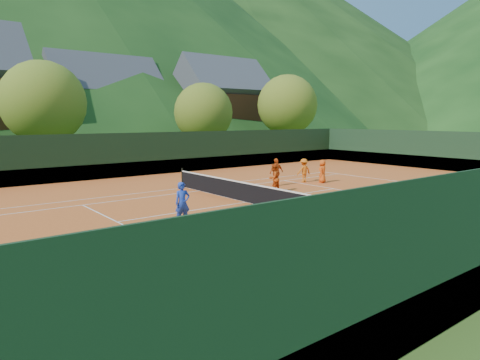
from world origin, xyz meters
TOP-DOWN VIEW (x-y plane):
  - ground at (0.00, 0.00)m, footprint 400.00×400.00m
  - clay_court at (0.00, 0.00)m, footprint 40.00×24.00m
  - mountain_far_right at (90.00, 150.00)m, footprint 260.00×260.00m
  - coach at (-4.55, -1.83)m, footprint 0.64×0.47m
  - student_a at (2.93, 1.28)m, footprint 0.83×0.70m
  - student_b at (4.54, 2.82)m, footprint 0.98×0.46m
  - student_c at (7.65, 1.98)m, footprint 0.83×0.71m
  - student_d at (6.92, 2.87)m, footprint 1.02×0.68m
  - tennis_ball_0 at (-6.64, -3.24)m, footprint 0.07×0.07m
  - tennis_ball_1 at (0.13, -5.36)m, footprint 0.07×0.07m
  - tennis_ball_2 at (1.65, -6.51)m, footprint 0.07×0.07m
  - tennis_ball_3 at (-5.66, -5.95)m, footprint 0.07×0.07m
  - tennis_ball_4 at (-6.14, -3.88)m, footprint 0.07×0.07m
  - tennis_ball_5 at (2.50, -0.90)m, footprint 0.07×0.07m
  - tennis_ball_6 at (4.94, -1.70)m, footprint 0.07×0.07m
  - tennis_ball_7 at (0.18, -8.19)m, footprint 0.07×0.07m
  - tennis_ball_8 at (0.99, -8.89)m, footprint 0.07×0.07m
  - tennis_ball_9 at (-4.55, -8.88)m, footprint 0.07×0.07m
  - tennis_ball_10 at (-0.10, -8.13)m, footprint 0.07×0.07m
  - tennis_ball_11 at (-3.33, -4.97)m, footprint 0.07×0.07m
  - tennis_ball_12 at (-5.33, -7.11)m, footprint 0.07×0.07m
  - tennis_ball_13 at (3.11, -6.36)m, footprint 0.07×0.07m
  - tennis_ball_14 at (3.67, -6.66)m, footprint 0.07×0.07m
  - tennis_ball_15 at (-2.48, -5.30)m, footprint 0.07×0.07m
  - tennis_ball_16 at (-0.71, -4.81)m, footprint 0.07×0.07m
  - tennis_ball_17 at (0.46, -3.14)m, footprint 0.07×0.07m
  - tennis_ball_19 at (-1.62, -1.21)m, footprint 0.07×0.07m
  - tennis_ball_20 at (0.37, -7.18)m, footprint 0.07×0.07m
  - tennis_ball_21 at (-1.01, -6.83)m, footprint 0.07×0.07m
  - tennis_ball_22 at (-1.65, -2.25)m, footprint 0.07×0.07m
  - tennis_ball_23 at (1.10, -7.57)m, footprint 0.07×0.07m
  - tennis_ball_24 at (-8.67, -2.70)m, footprint 0.07×0.07m
  - tennis_ball_25 at (4.34, -7.57)m, footprint 0.07×0.07m
  - court_lines at (0.00, 0.00)m, footprint 23.83×11.03m
  - tennis_net at (0.00, 0.00)m, footprint 0.10×12.07m
  - perimeter_fence at (0.00, 0.00)m, footprint 40.40×24.24m
  - ball_hopper at (-6.78, -4.89)m, footprint 0.57×0.57m
  - chalet_mid at (6.00, 34.00)m, footprint 12.65×8.82m
  - chalet_right at (20.00, 30.00)m, footprint 11.50×8.82m
  - tree_b at (-4.00, 20.00)m, footprint 6.40×6.40m
  - tree_c at (10.00, 19.00)m, footprint 5.60×5.60m
  - tree_d at (22.00, 20.00)m, footprint 6.80×6.80m

SIDE VIEW (x-z plane):
  - ground at x=0.00m, z-range 0.00..0.00m
  - clay_court at x=0.00m, z-range 0.00..0.02m
  - court_lines at x=0.00m, z-range 0.02..0.03m
  - tennis_ball_0 at x=-6.64m, z-range 0.02..0.09m
  - tennis_ball_1 at x=0.13m, z-range 0.02..0.09m
  - tennis_ball_2 at x=1.65m, z-range 0.02..0.09m
  - tennis_ball_3 at x=-5.66m, z-range 0.02..0.09m
  - tennis_ball_4 at x=-6.14m, z-range 0.02..0.09m
  - tennis_ball_5 at x=2.50m, z-range 0.02..0.09m
  - tennis_ball_6 at x=4.94m, z-range 0.02..0.09m
  - tennis_ball_7 at x=0.18m, z-range 0.02..0.09m
  - tennis_ball_8 at x=0.99m, z-range 0.02..0.09m
  - tennis_ball_9 at x=-4.55m, z-range 0.02..0.09m
  - tennis_ball_10 at x=-0.10m, z-range 0.02..0.09m
  - tennis_ball_11 at x=-3.33m, z-range 0.02..0.09m
  - tennis_ball_12 at x=-5.33m, z-range 0.02..0.09m
  - tennis_ball_13 at x=3.11m, z-range 0.02..0.09m
  - tennis_ball_14 at x=3.67m, z-range 0.02..0.09m
  - tennis_ball_15 at x=-2.48m, z-range 0.02..0.09m
  - tennis_ball_16 at x=-0.71m, z-range 0.02..0.09m
  - tennis_ball_17 at x=0.46m, z-range 0.02..0.09m
  - tennis_ball_19 at x=-1.62m, z-range 0.02..0.09m
  - tennis_ball_20 at x=0.37m, z-range 0.02..0.09m
  - tennis_ball_21 at x=-1.01m, z-range 0.02..0.09m
  - tennis_ball_22 at x=-1.65m, z-range 0.02..0.09m
  - tennis_ball_23 at x=1.10m, z-range 0.02..0.09m
  - tennis_ball_24 at x=-8.67m, z-range 0.02..0.09m
  - tennis_ball_25 at x=4.34m, z-range 0.02..0.09m
  - tennis_net at x=0.00m, z-range -0.03..1.07m
  - student_c at x=7.65m, z-range 0.02..1.45m
  - student_d at x=6.92m, z-range 0.02..1.50m
  - ball_hopper at x=-6.78m, z-range 0.27..1.27m
  - student_a at x=2.93m, z-range 0.02..1.56m
  - coach at x=-4.55m, z-range 0.02..1.62m
  - student_b at x=4.54m, z-range 0.02..1.65m
  - perimeter_fence at x=0.00m, z-range -0.23..2.77m
  - tree_c at x=10.00m, z-range 0.87..8.22m
  - chalet_mid at x=6.00m, z-range -0.74..10.72m
  - tree_b at x=-4.00m, z-range 0.99..9.39m
  - chalet_right at x=20.00m, z-range -0.70..11.21m
  - tree_d at x=22.00m, z-range 1.06..9.98m
  - mountain_far_right at x=90.00m, z-range 0.00..95.00m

